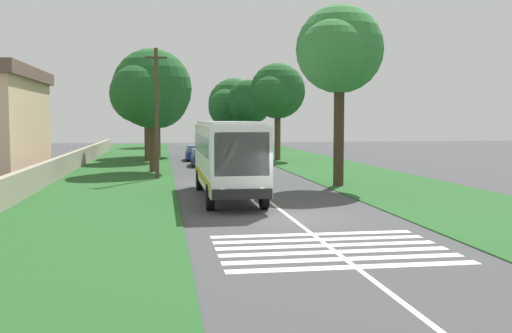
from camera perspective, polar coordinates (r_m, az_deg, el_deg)
The scene contains 20 objects.
ground at distance 23.10m, azimuth 3.49°, elevation -5.01°, with size 160.00×160.00×0.00m, color #424244.
grass_verge_left at distance 37.59m, azimuth -13.88°, elevation -1.45°, with size 120.00×8.00×0.04m, color #235623.
grass_verge_right at distance 39.67m, azimuth 10.45°, elevation -1.09°, with size 120.00×8.00×0.04m, color #235623.
centre_line at distance 37.76m, azimuth -1.38°, elevation -1.32°, with size 110.00×0.16×0.01m, color silver.
coach_bus at distance 29.12m, azimuth -2.76°, elevation 1.19°, with size 11.16×2.62×3.73m.
zebra_crossing at distance 17.99m, azimuth 7.18°, elevation -7.75°, with size 4.95×6.80×0.01m.
trailing_car_0 at distance 49.75m, azimuth -5.11°, elevation 0.82°, with size 4.30×1.78×1.43m.
trailing_car_1 at distance 56.75m, azimuth -5.77°, elevation 1.26°, with size 4.30×1.78×1.43m.
trailing_car_2 at distance 64.33m, azimuth -3.06°, elevation 1.65°, with size 4.30×1.78×1.43m.
trailing_minibus_0 at distance 71.42m, azimuth -3.56°, elevation 2.63°, with size 6.00×2.14×2.53m.
roadside_tree_left_0 at distance 56.18m, azimuth -10.48°, elevation 6.89°, with size 6.83×5.59×9.20m.
roadside_tree_left_1 at distance 84.54m, azimuth -9.56°, elevation 5.71°, with size 5.84×4.86×8.30m.
roadside_tree_left_2 at distance 62.76m, azimuth -9.54°, elevation 6.35°, with size 7.63×6.38×9.28m.
roadside_tree_left_3 at distance 44.23m, azimuth -10.12°, elevation 7.09°, with size 7.04×5.79×8.90m.
roadside_tree_right_0 at distance 77.17m, azimuth -0.72°, elevation 6.01°, with size 7.04×5.75×8.92m.
roadside_tree_right_1 at distance 34.61m, azimuth 7.71°, elevation 10.71°, with size 6.11×5.09×10.23m.
roadside_tree_right_2 at distance 84.09m, azimuth -2.27°, elevation 5.80°, with size 9.02×7.32×9.59m.
roadside_tree_right_3 at distance 56.47m, azimuth 1.91°, elevation 7.02°, with size 6.39×5.17×9.06m.
utility_pole at distance 38.89m, azimuth -9.43°, elevation 5.18°, with size 0.24×1.40×8.31m.
roadside_wall at distance 42.89m, azimuth -17.84°, elevation 0.11°, with size 70.00×0.40×1.34m, color #9E937F.
Camera 1 is at (-22.25, 4.89, 3.79)m, focal length 42.05 mm.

